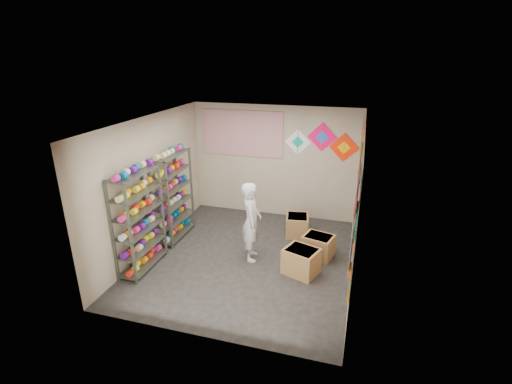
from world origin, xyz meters
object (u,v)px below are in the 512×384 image
(shopkeeper, at_px, (251,222))
(carton_c, at_px, (297,225))
(shelf_rack_front, at_px, (139,221))
(carton_a, at_px, (301,261))
(shelf_rack_back, at_px, (173,196))
(carton_b, at_px, (318,246))

(shopkeeper, xyz_separation_m, carton_c, (0.69, 1.22, -0.56))
(shelf_rack_front, height_order, carton_c, shelf_rack_front)
(carton_a, relative_size, carton_c, 1.11)
(shelf_rack_back, relative_size, carton_c, 3.60)
(carton_a, xyz_separation_m, carton_c, (-0.34, 1.48, -0.01))
(shelf_rack_back, xyz_separation_m, shopkeeper, (1.87, -0.42, -0.16))
(carton_c, bearing_deg, carton_b, -64.35)
(carton_a, height_order, carton_b, carton_a)
(shelf_rack_back, distance_m, carton_c, 2.77)
(shelf_rack_front, relative_size, carton_b, 3.42)
(shelf_rack_back, relative_size, carton_b, 3.42)
(shelf_rack_back, relative_size, carton_a, 3.23)
(carton_a, distance_m, carton_b, 0.71)
(shelf_rack_front, xyz_separation_m, shopkeeper, (1.87, 0.88, -0.16))
(carton_b, distance_m, carton_c, 0.98)
(shopkeeper, bearing_deg, carton_a, -119.05)
(shopkeeper, bearing_deg, carton_b, -86.32)
(carton_b, height_order, carton_c, carton_c)
(shelf_rack_back, xyz_separation_m, carton_b, (3.12, -0.00, -0.72))
(carton_b, bearing_deg, shelf_rack_front, -142.46)
(shelf_rack_front, distance_m, shelf_rack_back, 1.30)
(shelf_rack_front, distance_m, carton_b, 3.45)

